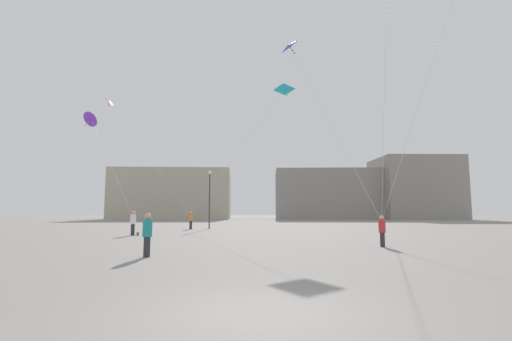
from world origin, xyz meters
TOP-DOWN VIEW (x-y plane):
  - ground_plane at (0.00, 0.00)m, footprint 300.00×300.00m
  - person_in_white at (-9.15, 20.48)m, footprint 0.40×0.40m
  - person_in_teal at (-4.36, 8.03)m, footprint 0.38×0.38m
  - person_in_red at (6.38, 12.06)m, footprint 0.34×0.34m
  - person_in_orange at (-6.52, 29.73)m, footprint 0.39×0.39m
  - kite_violet_diamond at (-14.18, 23.75)m, footprint 5.87×3.98m
  - kite_cyan_delta at (2.14, 23.19)m, footprint 9.63×7.23m
  - kite_crimson_diamond at (-15.81, 31.33)m, footprint 9.96×2.32m
  - kite_cobalt_diamond at (2.23, 17.00)m, footprint 4.96×5.81m
  - building_left_hall at (-19.00, 77.57)m, footprint 26.53×18.00m
  - building_centre_hall at (17.00, 75.82)m, footprint 25.38×14.32m
  - building_right_hall at (35.00, 73.12)m, footprint 16.78×13.93m
  - lamppost_west at (-4.83, 30.76)m, footprint 0.36×0.36m
  - handbag_beside_flyer at (-8.80, 20.58)m, footprint 0.25×0.35m

SIDE VIEW (x-z plane):
  - ground_plane at x=0.00m, z-range 0.00..0.00m
  - handbag_beside_flyer at x=-8.80m, z-range 0.00..0.24m
  - person_in_red at x=6.38m, z-range 0.08..1.66m
  - person_in_teal at x=-4.36m, z-range 0.08..1.82m
  - person_in_orange at x=-6.52m, z-range 0.09..1.88m
  - person_in_white at x=-9.15m, z-range 0.09..1.93m
  - lamppost_west at x=-4.83m, z-range 0.92..6.87m
  - building_centre_hall at x=17.00m, z-range 0.00..10.90m
  - building_left_hall at x=-19.00m, z-range 0.00..11.05m
  - building_right_hall at x=35.00m, z-range 0.00..13.36m
  - kite_violet_diamond at x=-14.18m, z-range 5.13..14.11m
  - kite_cyan_delta at x=2.14m, z-range 6.24..17.25m
  - kite_cobalt_diamond at x=2.23m, z-range 6.85..19.07m
  - kite_crimson_diamond at x=-15.81m, z-range 7.11..19.90m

